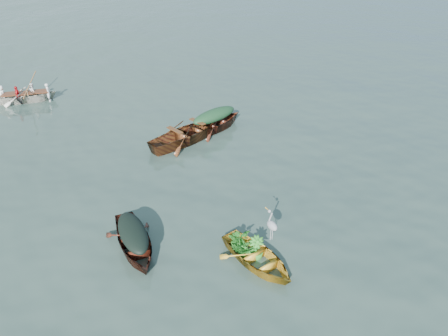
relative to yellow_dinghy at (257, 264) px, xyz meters
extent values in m
plane|color=#30433C|center=(1.12, 2.55, 0.00)|extent=(140.00, 140.00, 0.00)
imported|color=gold|center=(0.00, 0.00, 0.00)|extent=(1.86, 3.27, 0.83)
imported|color=#4E2212|center=(-2.71, 2.23, 0.00)|extent=(1.66, 3.68, 0.88)
imported|color=#551D13|center=(2.96, 7.97, 0.00)|extent=(4.41, 2.36, 0.97)
imported|color=brown|center=(1.44, 7.56, 0.00)|extent=(5.14, 2.69, 1.18)
imported|color=beige|center=(-3.70, 15.52, 0.00)|extent=(4.22, 2.18, 0.95)
ellipsoid|color=black|center=(-2.71, 2.23, 0.64)|extent=(0.91, 2.02, 0.40)
ellipsoid|color=#15351B|center=(2.96, 7.97, 0.75)|extent=(2.43, 1.30, 0.52)
imported|color=#1D6F1E|center=(-0.07, 0.55, 0.71)|extent=(0.85, 1.01, 0.60)
imported|color=silver|center=(-3.70, 15.52, 0.86)|extent=(3.02, 1.76, 0.76)
camera|label=1|loc=(-5.17, -7.33, 8.37)|focal=35.00mm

